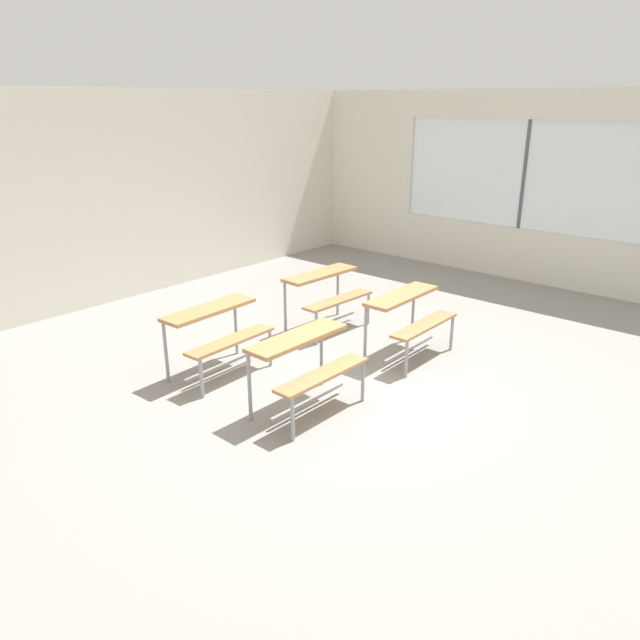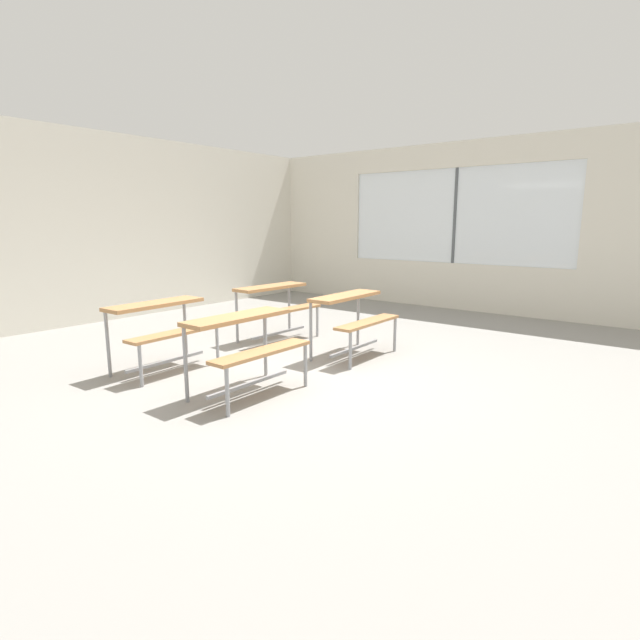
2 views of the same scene
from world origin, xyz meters
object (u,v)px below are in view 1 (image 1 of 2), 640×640
at_px(desk_bench_r1c0, 217,325).
at_px(desk_bench_r1c1, 326,287).
at_px(desk_bench_r0c1, 409,311).
at_px(desk_bench_r0c0, 306,356).

bearing_deg(desk_bench_r1c0, desk_bench_r1c1, -1.58).
relative_size(desk_bench_r0c1, desk_bench_r1c1, 0.99).
relative_size(desk_bench_r0c0, desk_bench_r0c1, 1.00).
distance_m(desk_bench_r0c1, desk_bench_r1c0, 2.18).
bearing_deg(desk_bench_r0c1, desk_bench_r1c0, 142.83).
height_order(desk_bench_r0c0, desk_bench_r1c0, same).
distance_m(desk_bench_r1c0, desk_bench_r1c1, 1.82).
bearing_deg(desk_bench_r0c0, desk_bench_r1c1, 36.17).
bearing_deg(desk_bench_r0c1, desk_bench_r0c0, 178.53).
relative_size(desk_bench_r0c0, desk_bench_r1c0, 0.99).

